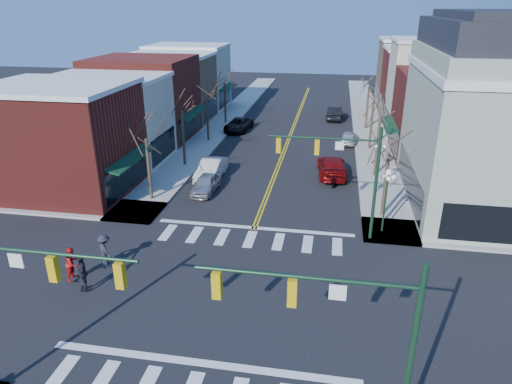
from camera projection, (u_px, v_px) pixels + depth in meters
The scene contains 35 objects.
ground at pixel (227, 297), 22.92m from camera, with size 160.00×160.00×0.00m, color black.
sidewalk_left at pixel (185, 161), 42.47m from camera, with size 3.50×70.00×0.15m, color #9E9B93.
sidewalk_right at pixel (377, 172), 39.71m from camera, with size 3.50×70.00×0.15m, color #9E9B93.
bldg_left_brick_a at pixel (62, 141), 34.53m from camera, with size 10.00×8.50×8.00m, color maroon.
bldg_left_stucco_a at pixel (110, 121), 41.68m from camera, with size 10.00×7.00×7.50m, color beige.
bldg_left_brick_b at pixel (144, 99), 48.77m from camera, with size 10.00×9.00×8.50m, color maroon.
bldg_left_tan at pixel (170, 89), 56.41m from camera, with size 10.00×7.50×7.80m, color #8B6B4D.
bldg_left_stucco_b at pixel (189, 78), 63.39m from camera, with size 10.00×8.00×8.20m, color beige.
bldg_right_brick_a at pixel (452, 116), 42.38m from camera, with size 10.00×8.50×8.00m, color maroon.
bldg_right_stucco at pixel (437, 91), 49.05m from camera, with size 10.00×7.00×10.00m, color beige.
bldg_right_brick_b at pixel (425, 86), 56.16m from camera, with size 10.00×8.00×8.50m, color maroon.
bldg_right_tan at pixel (416, 75), 63.35m from camera, with size 10.00×8.00×9.00m, color #8B6B4D.
victorian_corner at pixel (510, 115), 30.96m from camera, with size 12.25×14.25×13.30m.
traffic_mast_near_left at pixel (12, 293), 15.26m from camera, with size 6.60×0.28×7.20m.
traffic_mast_near_right at pixel (349, 330), 13.50m from camera, with size 6.60×0.28×7.20m.
traffic_mast_far_right at pixel (345, 167), 26.98m from camera, with size 6.60×0.28×7.20m.
lamppost_corner at pixel (386, 190), 28.23m from camera, with size 0.36×0.36×4.33m.
lamppost_midblock at pixel (379, 158), 34.14m from camera, with size 0.36×0.36×4.33m.
tree_left_a at pixel (149, 170), 33.35m from camera, with size 0.24×0.24×4.76m, color #382B21.
tree_left_b at pixel (183, 139), 40.57m from camera, with size 0.24×0.24×5.04m, color #382B21.
tree_left_c at pixel (208, 121), 47.95m from camera, with size 0.24×0.24×4.55m, color #382B21.
tree_left_d at pixel (225, 104), 55.16m from camera, with size 0.24×0.24×4.90m, color #382B21.
tree_right_a at pixel (385, 186), 30.72m from camera, with size 0.24×0.24×4.62m, color #382B21.
tree_right_b at pixel (377, 147), 37.89m from camera, with size 0.24×0.24×5.18m, color #382B21.
tree_right_c at pixel (371, 126), 45.24m from camera, with size 0.24×0.24×4.83m, color #382B21.
tree_right_d at pixel (367, 108), 52.50m from camera, with size 0.24×0.24×4.97m, color #382B21.
car_left_near at pixel (206, 184), 35.46m from camera, with size 1.63×4.06×1.38m, color #ABAAAF.
car_left_mid at pixel (211, 169), 38.32m from camera, with size 1.67×4.80×1.58m, color silver.
car_left_far at pixel (239, 125), 52.66m from camera, with size 2.40×5.20×1.44m, color black.
car_right_near at pixel (332, 166), 38.89m from camera, with size 2.33×5.73×1.66m, color maroon.
car_right_mid at pixel (349, 137), 47.79m from camera, with size 1.58×3.94×1.34m, color silver.
car_right_far at pixel (335, 113), 57.81m from camera, with size 1.75×5.02×1.65m, color black.
pedestrian_red_b at pixel (73, 263), 23.87m from camera, with size 0.90×0.70×1.86m, color red.
pedestrian_dark_a at pixel (82, 273), 22.97m from camera, with size 1.14×0.47×1.94m, color black.
pedestrian_dark_b at pixel (105, 250), 25.14m from camera, with size 1.21×0.70×1.87m, color #212229.
Camera 1 is at (4.69, -18.61, 13.67)m, focal length 32.00 mm.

